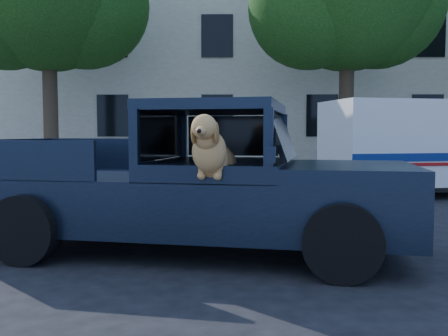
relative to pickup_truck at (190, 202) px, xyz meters
name	(u,v)px	position (x,y,z in m)	size (l,w,h in m)	color
ground	(104,266)	(-0.94, -0.74, -0.65)	(120.00, 120.00, 0.00)	black
far_sidewalk	(181,182)	(-0.94, 8.46, -0.57)	(60.00, 4.00, 0.15)	gray
lane_stripes	(259,217)	(1.06, 2.66, -0.64)	(21.60, 0.14, 0.01)	silver
building_main	(264,65)	(2.06, 15.76, 3.85)	(26.00, 6.00, 9.00)	beige
pickup_truck	(190,202)	(0.00, 0.00, 0.00)	(5.63, 3.20, 1.91)	black
mail_truck	(409,155)	(4.86, 5.70, 0.36)	(4.50, 2.92, 2.29)	silver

